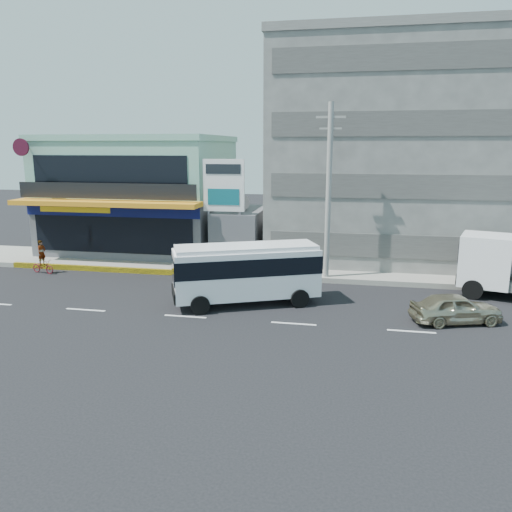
{
  "coord_description": "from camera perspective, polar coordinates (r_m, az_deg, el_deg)",
  "views": [
    {
      "loc": [
        7.33,
        -20.76,
        7.64
      ],
      "look_at": [
        2.63,
        3.53,
        2.2
      ],
      "focal_mm": 35.0,
      "sensor_mm": 36.0,
      "label": 1
    }
  ],
  "objects": [
    {
      "name": "gap_structure",
      "position": [
        34.08,
        -1.63,
        2.44
      ],
      "size": [
        3.0,
        6.0,
        3.5
      ],
      "primitive_type": "cube",
      "color": "#4A4A4F",
      "rests_on": "ground"
    },
    {
      "name": "shop_building",
      "position": [
        38.11,
        -12.9,
        6.61
      ],
      "size": [
        12.4,
        11.7,
        8.0
      ],
      "color": "#4A4A4F",
      "rests_on": "ground"
    },
    {
      "name": "satellite_dish",
      "position": [
        32.85,
        -2.03,
        5.28
      ],
      "size": [
        1.5,
        1.5,
        0.15
      ],
      "primitive_type": "cylinder",
      "color": "slate",
      "rests_on": "gap_structure"
    },
    {
      "name": "concrete_building",
      "position": [
        35.87,
        15.51,
        10.94
      ],
      "size": [
        16.0,
        12.0,
        14.0
      ],
      "primitive_type": "cube",
      "color": "gray",
      "rests_on": "ground"
    },
    {
      "name": "billboard",
      "position": [
        31.08,
        -3.7,
        7.37
      ],
      "size": [
        2.6,
        0.18,
        6.9
      ],
      "color": "gray",
      "rests_on": "ground"
    },
    {
      "name": "motorcycle_rider",
      "position": [
        33.3,
        -23.21,
        -0.68
      ],
      "size": [
        1.69,
        0.89,
        2.06
      ],
      "color": "maroon",
      "rests_on": "ground"
    },
    {
      "name": "ground",
      "position": [
        23.3,
        -8.07,
        -6.86
      ],
      "size": [
        120.0,
        120.0,
        0.0
      ],
      "primitive_type": "plane",
      "color": "black",
      "rests_on": "ground"
    },
    {
      "name": "utility_pole_near",
      "position": [
        28.3,
        8.29,
        7.23
      ],
      "size": [
        1.6,
        0.3,
        10.0
      ],
      "color": "#999993",
      "rests_on": "ground"
    },
    {
      "name": "minibus",
      "position": [
        24.39,
        -1.12,
        -1.53
      ],
      "size": [
        7.4,
        4.91,
        2.97
      ],
      "color": "white",
      "rests_on": "ground"
    },
    {
      "name": "sedan",
      "position": [
        23.79,
        21.86,
        -5.56
      ],
      "size": [
        4.21,
        2.64,
        1.34
      ],
      "primitive_type": "imported",
      "rotation": [
        0.0,
        0.0,
        1.86
      ],
      "color": "#BCB38F",
      "rests_on": "ground"
    },
    {
      "name": "sidewalk",
      "position": [
        31.26,
        6.37,
        -1.54
      ],
      "size": [
        70.0,
        5.0,
        0.3
      ],
      "primitive_type": "cube",
      "color": "gray",
      "rests_on": "ground"
    }
  ]
}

